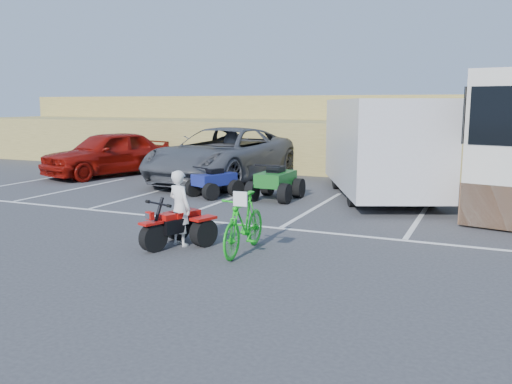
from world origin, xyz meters
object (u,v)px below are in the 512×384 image
at_px(red_trike_atv, 174,247).
at_px(quad_atv_blue, 215,197).
at_px(grey_pickup, 223,155).
at_px(cargo_trailer, 381,145).
at_px(quad_atv_green, 276,199).
at_px(red_car, 108,153).
at_px(rider, 180,208).
at_px(green_dirt_bike, 244,223).

distance_m(red_trike_atv, quad_atv_blue, 5.70).
height_order(grey_pickup, cargo_trailer, cargo_trailer).
bearing_deg(quad_atv_blue, quad_atv_green, 32.02).
bearing_deg(cargo_trailer, quad_atv_green, -171.66).
distance_m(red_car, quad_atv_green, 8.18).
relative_size(rider, grey_pickup, 0.22).
height_order(cargo_trailer, quad_atv_green, cargo_trailer).
relative_size(green_dirt_bike, cargo_trailer, 0.28).
distance_m(rider, quad_atv_blue, 5.64).
relative_size(grey_pickup, red_car, 1.36).
relative_size(rider, quad_atv_blue, 1.03).
distance_m(red_trike_atv, green_dirt_bike, 1.54).
height_order(rider, grey_pickup, grey_pickup).
xyz_separation_m(quad_atv_blue, quad_atv_green, (1.85, 0.28, 0.00)).
xyz_separation_m(green_dirt_bike, quad_atv_blue, (-3.39, 5.21, -0.56)).
bearing_deg(red_car, rider, -26.39).
bearing_deg(red_trike_atv, rider, 90.00).
bearing_deg(cargo_trailer, red_car, 153.12).
xyz_separation_m(grey_pickup, red_car, (-4.75, -0.37, -0.09)).
bearing_deg(green_dirt_bike, red_trike_atv, -176.92).
bearing_deg(quad_atv_blue, cargo_trailer, 46.45).
distance_m(green_dirt_bike, grey_pickup, 9.37).
relative_size(green_dirt_bike, quad_atv_blue, 1.30).
relative_size(grey_pickup, quad_atv_blue, 4.77).
bearing_deg(cargo_trailer, red_trike_atv, -132.47).
bearing_deg(red_trike_atv, quad_atv_green, 110.24).
height_order(grey_pickup, quad_atv_green, grey_pickup).
distance_m(rider, quad_atv_green, 5.54).
relative_size(green_dirt_bike, grey_pickup, 0.27).
xyz_separation_m(red_car, quad_atv_blue, (5.96, -2.57, -0.86)).
height_order(green_dirt_bike, grey_pickup, grey_pickup).
xyz_separation_m(red_trike_atv, red_car, (-7.92, 7.93, 0.86)).
relative_size(rider, red_car, 0.29).
distance_m(rider, red_car, 11.14).
bearing_deg(rider, quad_atv_green, -69.21).
bearing_deg(cargo_trailer, quad_atv_blue, 179.72).
distance_m(red_trike_atv, red_car, 11.24).
xyz_separation_m(red_car, quad_atv_green, (7.81, -2.29, -0.86)).
bearing_deg(rider, red_trike_atv, 90.00).
height_order(red_trike_atv, red_car, red_car).
distance_m(red_trike_atv, cargo_trailer, 7.84).
relative_size(red_trike_atv, quad_atv_blue, 1.00).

